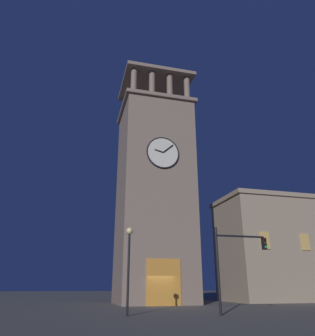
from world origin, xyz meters
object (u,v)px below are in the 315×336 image
traffic_signal_near (235,256)px  street_lamp (129,253)px  clocktower (154,193)px  adjacent_wing_building (302,249)px

traffic_signal_near → street_lamp: bearing=-9.0°
traffic_signal_near → street_lamp: size_ratio=1.01×
clocktower → traffic_signal_near: clocktower is taller
clocktower → street_lamp: clocktower is taller
clocktower → street_lamp: bearing=69.7°
traffic_signal_near → adjacent_wing_building: bearing=-137.8°
adjacent_wing_building → traffic_signal_near: (17.14, 15.56, -2.47)m
street_lamp → adjacent_wing_building: bearing=-148.5°
street_lamp → traffic_signal_near: bearing=171.0°
adjacent_wing_building → street_lamp: bearing=31.5°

